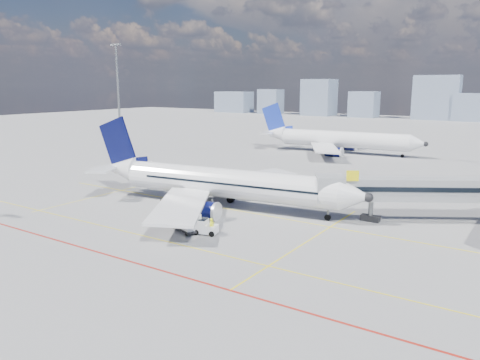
# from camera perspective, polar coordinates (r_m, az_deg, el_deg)

# --- Properties ---
(ground) EXTENTS (420.00, 420.00, 0.00)m
(ground) POSITION_cam_1_polar(r_m,az_deg,el_deg) (54.54, -6.18, -5.38)
(ground) COLOR gray
(ground) RESTS_ON ground
(apron_markings) EXTENTS (90.00, 35.12, 0.01)m
(apron_markings) POSITION_cam_1_polar(r_m,az_deg,el_deg) (52.11, -9.43, -6.28)
(apron_markings) COLOR yellow
(apron_markings) RESTS_ON ground
(jet_bridge) EXTENTS (23.55, 15.78, 6.30)m
(jet_bridge) POSITION_cam_1_polar(r_m,az_deg,el_deg) (59.06, 23.02, -1.19)
(jet_bridge) COLOR gray
(jet_bridge) RESTS_ON ground
(floodlight_mast_nw) EXTENTS (3.20, 0.61, 25.45)m
(floodlight_mast_nw) POSITION_cam_1_polar(r_m,az_deg,el_deg) (119.34, -14.62, 10.10)
(floodlight_mast_nw) COLOR slate
(floodlight_mast_nw) RESTS_ON ground
(distant_skyline) EXTENTS (259.13, 14.43, 20.12)m
(distant_skyline) POSITION_cam_1_polar(r_m,az_deg,el_deg) (232.44, 25.76, 8.47)
(distant_skyline) COLOR slate
(distant_skyline) RESTS_ON ground
(main_aircraft) EXTENTS (39.52, 34.34, 11.57)m
(main_aircraft) POSITION_cam_1_polar(r_m,az_deg,el_deg) (61.40, -2.85, -0.31)
(main_aircraft) COLOR silver
(main_aircraft) RESTS_ON ground
(second_aircraft) EXTENTS (39.97, 34.79, 11.66)m
(second_aircraft) POSITION_cam_1_polar(r_m,az_deg,el_deg) (112.77, 11.69, 4.88)
(second_aircraft) COLOR silver
(second_aircraft) RESTS_ON ground
(baggage_tug) EXTENTS (2.71, 2.04, 1.70)m
(baggage_tug) POSITION_cam_1_polar(r_m,az_deg,el_deg) (50.65, -4.29, -5.72)
(baggage_tug) COLOR silver
(baggage_tug) RESTS_ON ground
(cargo_dolly) EXTENTS (4.43, 3.18, 2.22)m
(cargo_dolly) POSITION_cam_1_polar(r_m,az_deg,el_deg) (51.76, -6.57, -4.91)
(cargo_dolly) COLOR black
(cargo_dolly) RESTS_ON ground
(belt_loader) EXTENTS (5.41, 2.04, 2.17)m
(belt_loader) POSITION_cam_1_polar(r_m,az_deg,el_deg) (63.12, -7.90, -2.55)
(belt_loader) COLOR black
(belt_loader) RESTS_ON ground
(ramp_worker) EXTENTS (0.61, 0.79, 1.94)m
(ramp_worker) POSITION_cam_1_polar(r_m,az_deg,el_deg) (50.02, -3.46, -5.74)
(ramp_worker) COLOR yellow
(ramp_worker) RESTS_ON ground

